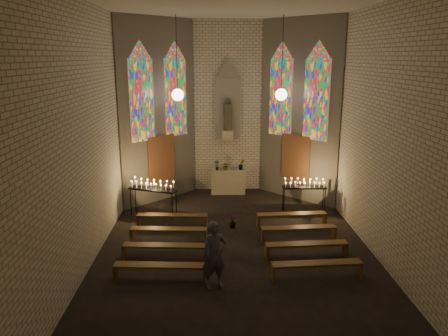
% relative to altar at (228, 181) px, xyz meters
% --- Properties ---
extents(floor, '(12.00, 12.00, 0.00)m').
position_rel_altar_xyz_m(floor, '(0.00, -5.45, -0.50)').
color(floor, black).
rests_on(floor, ground).
extents(room, '(8.22, 12.43, 7.00)m').
position_rel_altar_xyz_m(room, '(-0.00, -2.08, 3.22)').
color(room, beige).
rests_on(room, ground).
extents(altar, '(1.40, 0.60, 1.00)m').
position_rel_altar_xyz_m(altar, '(0.00, 0.00, 0.00)').
color(altar, '#BDB99A').
rests_on(altar, ground).
extents(flower_vase_left, '(0.27, 0.22, 0.43)m').
position_rel_altar_xyz_m(flower_vase_left, '(-0.46, -0.08, 0.72)').
color(flower_vase_left, '#4C723F').
rests_on(flower_vase_left, altar).
extents(flower_vase_center, '(0.32, 0.28, 0.34)m').
position_rel_altar_xyz_m(flower_vase_center, '(-0.09, -0.01, 0.67)').
color(flower_vase_center, '#4C723F').
rests_on(flower_vase_center, altar).
extents(flower_vase_right, '(0.27, 0.23, 0.45)m').
position_rel_altar_xyz_m(flower_vase_right, '(0.55, -0.01, 0.72)').
color(flower_vase_right, '#4C723F').
rests_on(flower_vase_right, altar).
extents(aisle_flower_pot, '(0.30, 0.30, 0.41)m').
position_rel_altar_xyz_m(aisle_flower_pot, '(0.01, -3.84, -0.29)').
color(aisle_flower_pot, '#4C723F').
rests_on(aisle_flower_pot, ground).
extents(votive_stand_left, '(1.78, 1.01, 1.29)m').
position_rel_altar_xyz_m(votive_stand_left, '(-2.76, -2.69, 0.60)').
color(votive_stand_left, black).
rests_on(votive_stand_left, ground).
extents(votive_stand_right, '(1.60, 0.43, 1.17)m').
position_rel_altar_xyz_m(votive_stand_right, '(2.71, -2.30, 0.50)').
color(votive_stand_right, black).
rests_on(votive_stand_right, ground).
extents(pew_left_0, '(2.36, 0.48, 0.45)m').
position_rel_altar_xyz_m(pew_left_0, '(-2.01, -3.74, -0.13)').
color(pew_left_0, '#573A18').
rests_on(pew_left_0, ground).
extents(pew_right_0, '(2.36, 0.48, 0.45)m').
position_rel_altar_xyz_m(pew_right_0, '(2.01, -3.74, -0.13)').
color(pew_right_0, '#573A18').
rests_on(pew_right_0, ground).
extents(pew_left_1, '(2.36, 0.48, 0.45)m').
position_rel_altar_xyz_m(pew_left_1, '(-2.01, -4.94, -0.13)').
color(pew_left_1, '#573A18').
rests_on(pew_left_1, ground).
extents(pew_right_1, '(2.36, 0.48, 0.45)m').
position_rel_altar_xyz_m(pew_right_1, '(2.01, -4.94, -0.13)').
color(pew_right_1, '#573A18').
rests_on(pew_right_1, ground).
extents(pew_left_2, '(2.36, 0.48, 0.45)m').
position_rel_altar_xyz_m(pew_left_2, '(-2.01, -6.14, -0.13)').
color(pew_left_2, '#573A18').
rests_on(pew_left_2, ground).
extents(pew_right_2, '(2.36, 0.48, 0.45)m').
position_rel_altar_xyz_m(pew_right_2, '(2.01, -6.14, -0.13)').
color(pew_right_2, '#573A18').
rests_on(pew_right_2, ground).
extents(pew_left_3, '(2.36, 0.48, 0.45)m').
position_rel_altar_xyz_m(pew_left_3, '(-2.01, -7.34, -0.13)').
color(pew_left_3, '#573A18').
rests_on(pew_left_3, ground).
extents(pew_right_3, '(2.36, 0.48, 0.45)m').
position_rel_altar_xyz_m(pew_right_3, '(2.01, -7.34, -0.13)').
color(pew_right_3, '#573A18').
rests_on(pew_right_3, ground).
extents(visitor, '(0.71, 0.57, 1.71)m').
position_rel_altar_xyz_m(visitor, '(-0.61, -7.66, 0.35)').
color(visitor, '#4B4953').
rests_on(visitor, ground).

